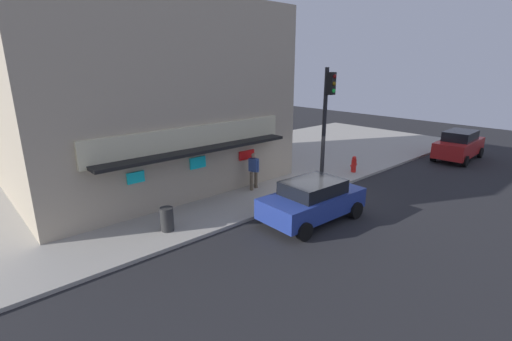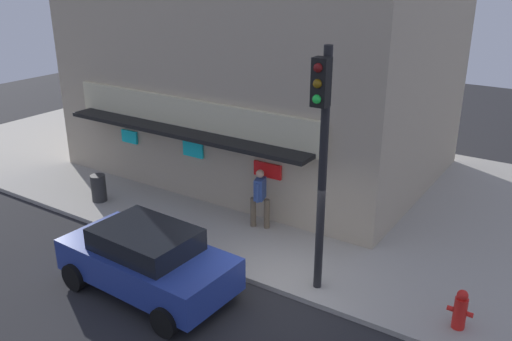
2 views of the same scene
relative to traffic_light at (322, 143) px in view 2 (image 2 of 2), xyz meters
The scene contains 8 objects.
ground_plane 3.70m from the traffic_light, 152.14° to the right, with size 51.12×51.12×0.00m, color #232326.
sidewalk 6.39m from the traffic_light, 99.86° to the left, with size 34.08×11.52×0.13m, color #A39E93.
corner_building 8.32m from the traffic_light, 130.86° to the left, with size 11.67×8.75×8.10m.
traffic_light is the anchor object (origin of this frame).
fire_hydrant 4.28m from the traffic_light, ahead, with size 0.50×0.26×0.86m.
trash_can 8.33m from the traffic_light, behind, with size 0.45×0.45×0.83m, color #2D2D2D.
pedestrian 4.11m from the traffic_light, 145.33° to the left, with size 0.57×0.56×1.68m.
parked_car_blue 4.64m from the traffic_light, 148.30° to the right, with size 4.11×2.22×1.55m.
Camera 2 is at (5.52, -8.90, 6.96)m, focal length 38.01 mm.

